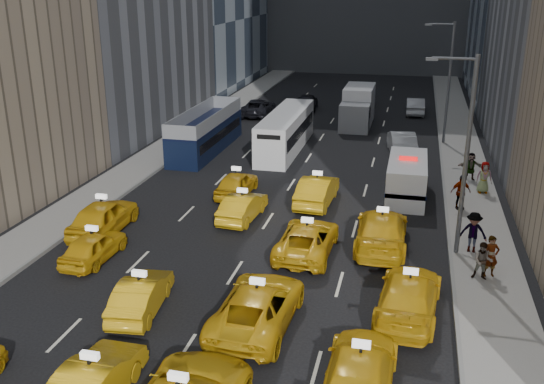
# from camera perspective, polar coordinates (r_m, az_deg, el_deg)

# --- Properties ---
(sidewalk_west) EXTENTS (3.00, 90.00, 0.15)m
(sidewalk_west) POSITION_cam_1_polar(r_m,az_deg,el_deg) (44.60, -10.21, 3.80)
(sidewalk_west) COLOR gray
(sidewalk_west) RESTS_ON ground
(sidewalk_east) EXTENTS (3.00, 90.00, 0.15)m
(sidewalk_east) POSITION_cam_1_polar(r_m,az_deg,el_deg) (41.22, 17.73, 1.85)
(sidewalk_east) COLOR gray
(sidewalk_east) RESTS_ON ground
(curb_west) EXTENTS (0.15, 90.00, 0.18)m
(curb_west) POSITION_cam_1_polar(r_m,az_deg,el_deg) (44.05, -8.47, 3.72)
(curb_west) COLOR slate
(curb_west) RESTS_ON ground
(curb_east) EXTENTS (0.15, 90.00, 0.18)m
(curb_east) POSITION_cam_1_polar(r_m,az_deg,el_deg) (41.11, 15.73, 2.03)
(curb_east) COLOR slate
(curb_east) RESTS_ON ground
(streetlight_near) EXTENTS (2.15, 0.22, 9.00)m
(streetlight_near) POSITION_cam_1_polar(r_m,az_deg,el_deg) (27.32, 17.65, 3.72)
(streetlight_near) COLOR #595B60
(streetlight_near) RESTS_ON ground
(streetlight_far) EXTENTS (2.15, 0.22, 9.00)m
(streetlight_far) POSITION_cam_1_polar(r_m,az_deg,el_deg) (46.89, 16.20, 10.17)
(streetlight_far) COLOR #595B60
(streetlight_far) RESTS_ON ground
(taxi_5) EXTENTS (1.54, 4.40, 1.45)m
(taxi_5) POSITION_cam_1_polar(r_m,az_deg,el_deg) (19.33, -16.49, -16.86)
(taxi_5) COLOR gold
(taxi_5) RESTS_ON ground
(taxi_7) EXTENTS (2.20, 5.23, 1.51)m
(taxi_7) POSITION_cam_1_polar(r_m,az_deg,el_deg) (19.16, 8.26, -16.41)
(taxi_7) COLOR gold
(taxi_7) RESTS_ON ground
(taxi_8) EXTENTS (1.69, 3.95, 1.33)m
(taxi_8) POSITION_cam_1_polar(r_m,az_deg,el_deg) (28.12, -16.44, -4.95)
(taxi_8) COLOR gold
(taxi_8) RESTS_ON ground
(taxi_9) EXTENTS (1.91, 4.26, 1.36)m
(taxi_9) POSITION_cam_1_polar(r_m,az_deg,el_deg) (23.61, -12.23, -9.43)
(taxi_9) COLOR gold
(taxi_9) RESTS_ON ground
(taxi_10) EXTENTS (2.78, 5.66, 1.55)m
(taxi_10) POSITION_cam_1_polar(r_m,az_deg,el_deg) (22.20, -1.37, -10.66)
(taxi_10) COLOR gold
(taxi_10) RESTS_ON ground
(taxi_11) EXTENTS (2.62, 5.54, 1.56)m
(taxi_11) POSITION_cam_1_polar(r_m,az_deg,el_deg) (23.40, 12.76, -9.48)
(taxi_11) COLOR gold
(taxi_11) RESTS_ON ground
(taxi_12) EXTENTS (2.12, 4.97, 1.67)m
(taxi_12) POSITION_cam_1_polar(r_m,az_deg,el_deg) (30.95, -15.60, -2.24)
(taxi_12) COLOR gold
(taxi_12) RESTS_ON ground
(taxi_13) EXTENTS (1.77, 4.26, 1.37)m
(taxi_13) POSITION_cam_1_polar(r_m,az_deg,el_deg) (31.53, -2.78, -1.39)
(taxi_13) COLOR gold
(taxi_13) RESTS_ON ground
(taxi_14) EXTENTS (2.47, 5.18, 1.43)m
(taxi_14) POSITION_cam_1_polar(r_m,az_deg,el_deg) (27.66, 3.31, -4.44)
(taxi_14) COLOR gold
(taxi_14) RESTS_ON ground
(taxi_15) EXTENTS (2.45, 5.77, 1.66)m
(taxi_15) POSITION_cam_1_polar(r_m,az_deg,el_deg) (28.68, 10.27, -3.58)
(taxi_15) COLOR gold
(taxi_15) RESTS_ON ground
(taxi_16) EXTENTS (1.80, 4.19, 1.41)m
(taxi_16) POSITION_cam_1_polar(r_m,az_deg,el_deg) (35.00, -3.36, 0.78)
(taxi_16) COLOR gold
(taxi_16) RESTS_ON ground
(taxi_17) EXTENTS (1.91, 4.88, 1.58)m
(taxi_17) POSITION_cam_1_polar(r_m,az_deg,el_deg) (33.68, 4.27, 0.15)
(taxi_17) COLOR gold
(taxi_17) RESTS_ON ground
(nypd_van) EXTENTS (2.17, 5.56, 2.39)m
(nypd_van) POSITION_cam_1_polar(r_m,az_deg,el_deg) (35.40, 12.56, 1.19)
(nypd_van) COLOR white
(nypd_van) RESTS_ON ground
(double_decker) EXTENTS (3.28, 10.46, 2.99)m
(double_decker) POSITION_cam_1_polar(r_m,az_deg,el_deg) (44.28, -6.23, 5.76)
(double_decker) COLOR black
(double_decker) RESTS_ON ground
(city_bus) EXTENTS (2.59, 10.76, 2.76)m
(city_bus) POSITION_cam_1_polar(r_m,az_deg,el_deg) (44.27, 1.31, 5.71)
(city_bus) COLOR silver
(city_bus) RESTS_ON ground
(box_truck) EXTENTS (2.90, 7.14, 3.19)m
(box_truck) POSITION_cam_1_polar(r_m,az_deg,el_deg) (52.42, 8.08, 7.93)
(box_truck) COLOR silver
(box_truck) RESTS_ON ground
(misc_car_0) EXTENTS (2.38, 5.11, 1.62)m
(misc_car_0) POSITION_cam_1_polar(r_m,az_deg,el_deg) (44.47, 12.11, 4.61)
(misc_car_0) COLOR #B5B8BD
(misc_car_0) RESTS_ON ground
(misc_car_1) EXTENTS (2.70, 5.50, 1.50)m
(misc_car_1) POSITION_cam_1_polar(r_m,az_deg,el_deg) (55.78, -1.32, 7.96)
(misc_car_1) COLOR black
(misc_car_1) RESTS_ON ground
(misc_car_2) EXTENTS (2.81, 5.62, 1.57)m
(misc_car_2) POSITION_cam_1_polar(r_m,az_deg,el_deg) (61.78, 8.61, 8.91)
(misc_car_2) COLOR gray
(misc_car_2) RESTS_ON ground
(misc_car_3) EXTENTS (2.23, 4.74, 1.57)m
(misc_car_3) POSITION_cam_1_polar(r_m,az_deg,el_deg) (58.43, 3.33, 8.50)
(misc_car_3) COLOR black
(misc_car_3) RESTS_ON ground
(misc_car_4) EXTENTS (1.75, 4.64, 1.51)m
(misc_car_4) POSITION_cam_1_polar(r_m,az_deg,el_deg) (57.97, 13.32, 7.89)
(misc_car_4) COLOR #A7A9AF
(misc_car_4) RESTS_ON ground
(pedestrian_0) EXTENTS (0.76, 0.62, 1.79)m
(pedestrian_0) POSITION_cam_1_polar(r_m,az_deg,el_deg) (26.79, 19.93, -5.71)
(pedestrian_0) COLOR gray
(pedestrian_0) RESTS_ON sidewalk_east
(pedestrian_1) EXTENTS (0.82, 0.49, 1.62)m
(pedestrian_1) POSITION_cam_1_polar(r_m,az_deg,el_deg) (26.44, 19.23, -6.16)
(pedestrian_1) COLOR gray
(pedestrian_1) RESTS_ON sidewalk_east
(pedestrian_2) EXTENTS (1.28, 0.65, 1.90)m
(pedestrian_2) POSITION_cam_1_polar(r_m,az_deg,el_deg) (28.82, 18.41, -3.61)
(pedestrian_2) COLOR gray
(pedestrian_2) RESTS_ON sidewalk_east
(pedestrian_3) EXTENTS (1.22, 0.87, 1.90)m
(pedestrian_3) POSITION_cam_1_polar(r_m,az_deg,el_deg) (33.96, 17.33, 0.01)
(pedestrian_3) COLOR gray
(pedestrian_3) RESTS_ON sidewalk_east
(pedestrian_4) EXTENTS (0.97, 0.62, 1.85)m
(pedestrian_4) POSITION_cam_1_polar(r_m,az_deg,el_deg) (36.97, 19.33, 1.32)
(pedestrian_4) COLOR gray
(pedestrian_4) RESTS_ON sidewalk_east
(pedestrian_5) EXTENTS (1.60, 0.54, 1.70)m
(pedestrian_5) POSITION_cam_1_polar(r_m,az_deg,el_deg) (39.15, 18.20, 2.31)
(pedestrian_5) COLOR gray
(pedestrian_5) RESTS_ON sidewalk_east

